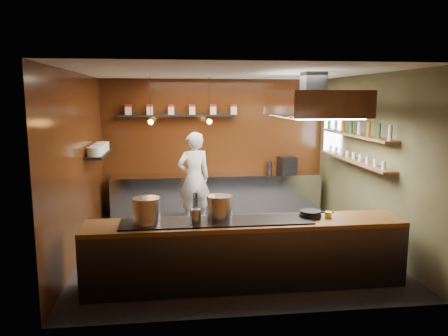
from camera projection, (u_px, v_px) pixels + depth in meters
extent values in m
plane|color=black|center=(230.00, 246.00, 7.70)|extent=(5.00, 5.00, 0.00)
plane|color=#3A160A|center=(215.00, 146.00, 9.91)|extent=(5.00, 0.00, 5.00)
plane|color=#3A160A|center=(79.00, 165.00, 7.16)|extent=(0.00, 5.00, 5.00)
plane|color=#424325|center=(369.00, 160.00, 7.76)|extent=(0.00, 5.00, 5.00)
plane|color=silver|center=(230.00, 73.00, 7.22)|extent=(5.00, 5.00, 0.00)
plane|color=white|center=(332.00, 130.00, 9.36)|extent=(0.00, 1.00, 1.00)
cube|color=silver|center=(217.00, 194.00, 9.76)|extent=(4.60, 0.65, 0.90)
cube|color=#38383D|center=(245.00, 255.00, 6.07)|extent=(4.40, 0.70, 0.86)
cube|color=brown|center=(246.00, 223.00, 5.99)|extent=(4.40, 0.72, 0.06)
cube|color=black|center=(217.00, 221.00, 5.94)|extent=(2.60, 0.55, 0.02)
cube|color=black|center=(175.00, 116.00, 9.55)|extent=(2.60, 0.26, 0.04)
cube|color=black|center=(99.00, 154.00, 8.15)|extent=(0.30, 1.40, 0.04)
cube|color=brown|center=(355.00, 135.00, 7.97)|extent=(0.26, 2.80, 0.04)
cube|color=brown|center=(353.00, 160.00, 8.05)|extent=(0.26, 2.80, 0.04)
cube|color=#38383D|center=(314.00, 81.00, 7.01)|extent=(0.35, 0.35, 0.30)
cube|color=silver|center=(313.00, 103.00, 7.07)|extent=(1.20, 2.00, 0.40)
cube|color=white|center=(312.00, 116.00, 7.10)|extent=(1.00, 1.80, 0.02)
cylinder|color=black|center=(150.00, 100.00, 8.79)|extent=(0.01, 0.01, 0.90)
sphere|color=orange|center=(151.00, 122.00, 8.86)|extent=(0.10, 0.10, 0.10)
cylinder|color=black|center=(209.00, 100.00, 8.93)|extent=(0.01, 0.01, 0.90)
sphere|color=orange|center=(209.00, 122.00, 9.01)|extent=(0.10, 0.10, 0.10)
cube|color=beige|center=(128.00, 111.00, 9.42)|extent=(0.13, 0.13, 0.17)
cube|color=maroon|center=(128.00, 106.00, 9.40)|extent=(0.13, 0.13, 0.05)
cube|color=beige|center=(150.00, 111.00, 9.47)|extent=(0.13, 0.13, 0.17)
cube|color=maroon|center=(150.00, 106.00, 9.45)|extent=(0.13, 0.13, 0.05)
cube|color=beige|center=(171.00, 111.00, 9.53)|extent=(0.13, 0.13, 0.17)
cube|color=maroon|center=(171.00, 106.00, 9.51)|extent=(0.13, 0.13, 0.05)
cube|color=beige|center=(192.00, 111.00, 9.58)|extent=(0.13, 0.13, 0.17)
cube|color=maroon|center=(192.00, 106.00, 9.56)|extent=(0.14, 0.13, 0.05)
cube|color=beige|center=(213.00, 111.00, 9.64)|extent=(0.13, 0.13, 0.17)
cube|color=maroon|center=(213.00, 106.00, 9.62)|extent=(0.14, 0.13, 0.05)
cube|color=beige|center=(234.00, 111.00, 9.69)|extent=(0.13, 0.13, 0.17)
cube|color=maroon|center=(234.00, 106.00, 9.67)|extent=(0.14, 0.13, 0.05)
cylinder|color=white|center=(95.00, 152.00, 7.70)|extent=(0.26, 0.26, 0.16)
cylinder|color=white|center=(97.00, 150.00, 7.99)|extent=(0.26, 0.26, 0.16)
cylinder|color=white|center=(100.00, 148.00, 8.28)|extent=(0.26, 0.26, 0.16)
cylinder|color=white|center=(102.00, 146.00, 8.58)|extent=(0.26, 0.26, 0.16)
cylinder|color=silver|center=(390.00, 133.00, 6.67)|extent=(0.06, 0.06, 0.24)
cylinder|color=#2D5933|center=(379.00, 131.00, 7.04)|extent=(0.06, 0.06, 0.24)
cylinder|color=#8C601E|center=(369.00, 129.00, 7.40)|extent=(0.06, 0.06, 0.24)
cylinder|color=silver|center=(359.00, 128.00, 7.76)|extent=(0.06, 0.06, 0.24)
cylinder|color=#2D5933|center=(351.00, 126.00, 8.13)|extent=(0.06, 0.06, 0.24)
cylinder|color=#8C601E|center=(343.00, 125.00, 8.49)|extent=(0.06, 0.06, 0.24)
cylinder|color=silver|center=(336.00, 124.00, 8.86)|extent=(0.06, 0.06, 0.24)
cylinder|color=#2D5933|center=(329.00, 123.00, 9.22)|extent=(0.06, 0.06, 0.24)
cylinder|color=silver|center=(384.00, 165.00, 6.91)|extent=(0.07, 0.07, 0.13)
cylinder|color=silver|center=(375.00, 163.00, 7.19)|extent=(0.07, 0.07, 0.13)
cylinder|color=silver|center=(367.00, 160.00, 7.47)|extent=(0.07, 0.07, 0.13)
cylinder|color=silver|center=(360.00, 158.00, 7.75)|extent=(0.07, 0.07, 0.13)
cylinder|color=silver|center=(354.00, 156.00, 8.03)|extent=(0.07, 0.07, 0.13)
cylinder|color=silver|center=(347.00, 154.00, 8.31)|extent=(0.07, 0.07, 0.13)
cylinder|color=silver|center=(342.00, 152.00, 8.59)|extent=(0.07, 0.07, 0.13)
cylinder|color=silver|center=(336.00, 150.00, 8.88)|extent=(0.07, 0.07, 0.13)
cylinder|color=silver|center=(331.00, 148.00, 9.16)|extent=(0.07, 0.07, 0.13)
cylinder|color=#B4B6BB|center=(146.00, 211.00, 5.76)|extent=(0.48, 0.48, 0.36)
cylinder|color=#BBBDC2|center=(220.00, 207.00, 6.01)|extent=(0.43, 0.43, 0.32)
cylinder|color=#B1B3B8|center=(195.00, 216.00, 5.83)|extent=(0.18, 0.18, 0.19)
cylinder|color=black|center=(310.00, 215.00, 6.17)|extent=(0.31, 0.31, 0.04)
cylinder|color=black|center=(310.00, 212.00, 6.16)|extent=(0.29, 0.29, 0.04)
cylinder|color=black|center=(327.00, 212.00, 6.15)|extent=(0.18, 0.06, 0.02)
cylinder|color=yellow|center=(328.00, 215.00, 6.14)|extent=(0.12, 0.12, 0.09)
cube|color=black|center=(287.00, 165.00, 9.91)|extent=(0.40, 0.39, 0.36)
imported|color=white|center=(194.00, 178.00, 8.97)|extent=(0.79, 0.63, 1.90)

